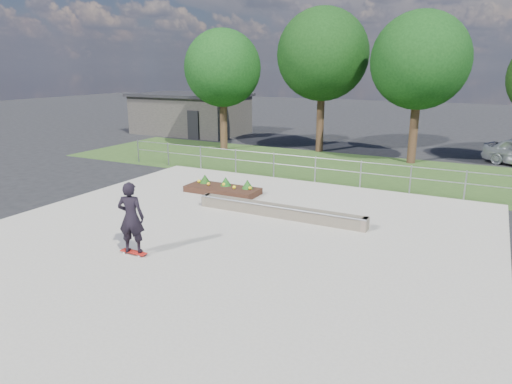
% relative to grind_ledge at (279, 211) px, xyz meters
% --- Properties ---
extents(ground, '(120.00, 120.00, 0.00)m').
position_rel_grind_ledge_xyz_m(ground, '(-0.61, -2.41, -0.26)').
color(ground, black).
rests_on(ground, ground).
extents(grass_verge, '(30.00, 8.00, 0.02)m').
position_rel_grind_ledge_xyz_m(grass_verge, '(-0.61, 8.59, -0.25)').
color(grass_verge, '#2A451B').
rests_on(grass_verge, ground).
extents(concrete_slab, '(15.00, 15.00, 0.06)m').
position_rel_grind_ledge_xyz_m(concrete_slab, '(-0.61, -2.41, -0.23)').
color(concrete_slab, '#9F9A8D').
rests_on(concrete_slab, ground).
extents(fence, '(20.06, 0.06, 1.20)m').
position_rel_grind_ledge_xyz_m(fence, '(-0.61, 5.09, 0.51)').
color(fence, gray).
rests_on(fence, ground).
extents(building, '(8.40, 5.40, 3.00)m').
position_rel_grind_ledge_xyz_m(building, '(-14.60, 15.59, 1.25)').
color(building, '#302E2B').
rests_on(building, ground).
extents(tree_far_left, '(4.55, 4.55, 7.15)m').
position_rel_grind_ledge_xyz_m(tree_far_left, '(-8.61, 10.59, 4.59)').
color(tree_far_left, '#382416').
rests_on(tree_far_left, ground).
extents(tree_mid_left, '(5.25, 5.25, 8.25)m').
position_rel_grind_ledge_xyz_m(tree_mid_left, '(-3.11, 12.59, 5.34)').
color(tree_mid_left, '#321F14').
rests_on(tree_mid_left, ground).
extents(tree_mid_right, '(4.90, 4.90, 7.70)m').
position_rel_grind_ledge_xyz_m(tree_mid_right, '(2.39, 11.59, 4.97)').
color(tree_mid_right, '#352015').
rests_on(tree_mid_right, ground).
extents(grind_ledge, '(6.00, 0.44, 0.43)m').
position_rel_grind_ledge_xyz_m(grind_ledge, '(0.00, 0.00, 0.00)').
color(grind_ledge, brown).
rests_on(grind_ledge, concrete_slab).
extents(planter_bed, '(3.00, 1.20, 0.61)m').
position_rel_grind_ledge_xyz_m(planter_bed, '(-3.27, 1.75, -0.02)').
color(planter_bed, black).
rests_on(planter_bed, concrete_slab).
extents(skateboarder, '(0.82, 0.67, 2.02)m').
position_rel_grind_ledge_xyz_m(skateboarder, '(-2.15, -4.71, 0.84)').
color(skateboarder, white).
rests_on(skateboarder, concrete_slab).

